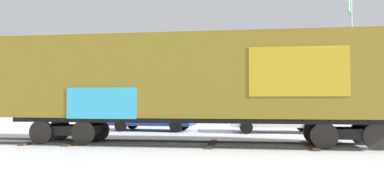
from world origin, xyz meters
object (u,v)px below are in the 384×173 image
object	(u,v)px
freight_car	(201,80)
parked_car_white	(274,116)
flagpole	(351,39)
parked_car_blue	(153,115)

from	to	relation	value
freight_car	parked_car_white	distance (m)	6.78
flagpole	parked_car_blue	distance (m)	12.76
parked_car_blue	parked_car_white	distance (m)	6.62
freight_car	parked_car_blue	bearing A→B (deg)	120.27
parked_car_white	parked_car_blue	bearing A→B (deg)	178.55
flagpole	parked_car_blue	xyz separation A→B (m)	(-11.46, -3.27, -4.56)
flagpole	parked_car_blue	size ratio (longest dim) A/B	1.75
freight_car	flagpole	size ratio (longest dim) A/B	1.80
freight_car	parked_car_blue	size ratio (longest dim) A/B	3.16
flagpole	parked_car_white	xyz separation A→B (m)	(-4.84, -3.44, -4.56)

